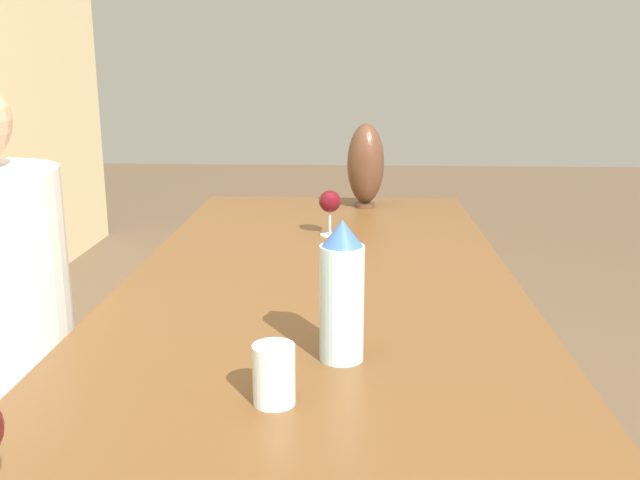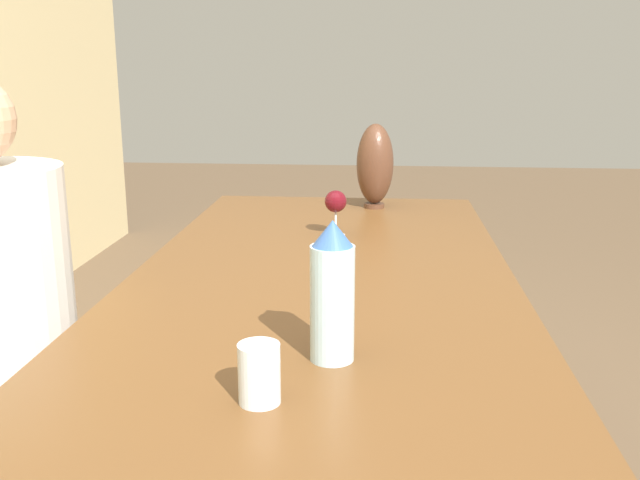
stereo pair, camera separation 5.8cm
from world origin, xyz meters
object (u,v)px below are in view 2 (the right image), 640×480
at_px(water_bottle, 332,293).
at_px(water_tumbler, 259,374).
at_px(wine_glass_4, 336,203).
at_px(vase, 375,165).

bearing_deg(water_bottle, water_tumbler, 149.69).
distance_m(water_bottle, water_tumbler, 0.21).
bearing_deg(wine_glass_4, water_tumbler, 177.42).
relative_size(water_tumbler, wine_glass_4, 0.70).
xyz_separation_m(water_tumbler, vase, (1.45, -0.15, 0.10)).
xyz_separation_m(water_bottle, wine_glass_4, (0.88, 0.05, -0.02)).
xyz_separation_m(vase, wine_glass_4, (-0.41, 0.11, -0.05)).
distance_m(water_bottle, wine_glass_4, 0.88).
xyz_separation_m(water_tumbler, wine_glass_4, (1.04, -0.05, 0.05)).
height_order(vase, wine_glass_4, vase).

